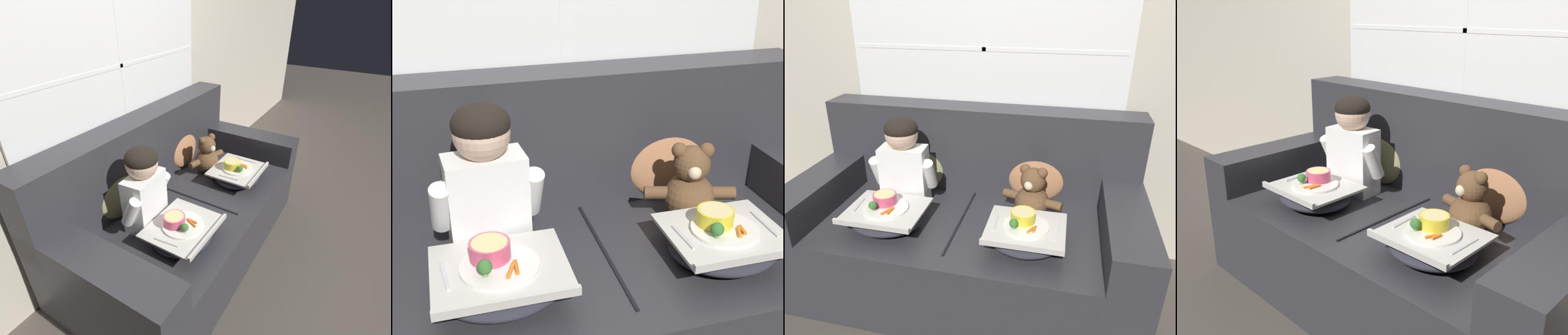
{
  "view_description": "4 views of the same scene",
  "coord_description": "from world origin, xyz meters",
  "views": [
    {
      "loc": [
        -1.48,
        -0.95,
        1.76
      ],
      "look_at": [
        0.03,
        -0.03,
        0.71
      ],
      "focal_mm": 28.0,
      "sensor_mm": 36.0,
      "label": 1
    },
    {
      "loc": [
        -0.5,
        -1.56,
        1.54
      ],
      "look_at": [
        -0.02,
        0.07,
        0.75
      ],
      "focal_mm": 50.0,
      "sensor_mm": 36.0,
      "label": 2
    },
    {
      "loc": [
        0.52,
        -1.79,
        1.63
      ],
      "look_at": [
        0.1,
        -0.0,
        0.79
      ],
      "focal_mm": 35.0,
      "sensor_mm": 36.0,
      "label": 3
    },
    {
      "loc": [
        1.35,
        -1.53,
        1.43
      ],
      "look_at": [
        -0.12,
        -0.04,
        0.7
      ],
      "focal_mm": 42.0,
      "sensor_mm": 36.0,
      "label": 4
    }
  ],
  "objects": [
    {
      "name": "wall_back_with_window",
      "position": [
        0.0,
        0.56,
        1.3
      ],
      "size": [
        8.0,
        0.08,
        2.6
      ],
      "color": "beige",
      "rests_on": "ground_plane"
    },
    {
      "name": "lap_tray_teddy",
      "position": [
        0.37,
        -0.2,
        0.54
      ],
      "size": [
        0.39,
        0.35,
        0.17
      ],
      "color": "#2D2D38",
      "rests_on": "teddy_bear"
    },
    {
      "name": "throw_pillow_behind_teddy",
      "position": [
        0.37,
        0.3,
        0.66
      ],
      "size": [
        0.38,
        0.18,
        0.39
      ],
      "color": "#B2754C",
      "rests_on": "couch"
    },
    {
      "name": "ground_plane",
      "position": [
        0.0,
        0.0,
        0.0
      ],
      "size": [
        14.0,
        14.0,
        0.0
      ],
      "primitive_type": "plane",
      "color": "#4C443D"
    },
    {
      "name": "lap_tray_child",
      "position": [
        -0.38,
        -0.2,
        0.54
      ],
      "size": [
        0.41,
        0.36,
        0.17
      ],
      "color": "#2D2D38",
      "rests_on": "child_figure"
    },
    {
      "name": "teddy_bear",
      "position": [
        0.37,
        0.07,
        0.61
      ],
      "size": [
        0.34,
        0.25,
        0.32
      ],
      "color": "brown",
      "rests_on": "couch"
    },
    {
      "name": "child_figure",
      "position": [
        -0.37,
        0.07,
        0.77
      ],
      "size": [
        0.39,
        0.2,
        0.53
      ],
      "color": "white",
      "rests_on": "couch"
    },
    {
      "name": "throw_pillow_behind_child",
      "position": [
        -0.37,
        0.3,
        0.66
      ],
      "size": [
        0.38,
        0.18,
        0.4
      ],
      "color": "#898456",
      "rests_on": "couch"
    },
    {
      "name": "couch",
      "position": [
        0.0,
        0.07,
        0.36
      ],
      "size": [
        1.94,
        0.98,
        1.01
      ],
      "color": "#2D2D33",
      "rests_on": "ground_plane"
    }
  ]
}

